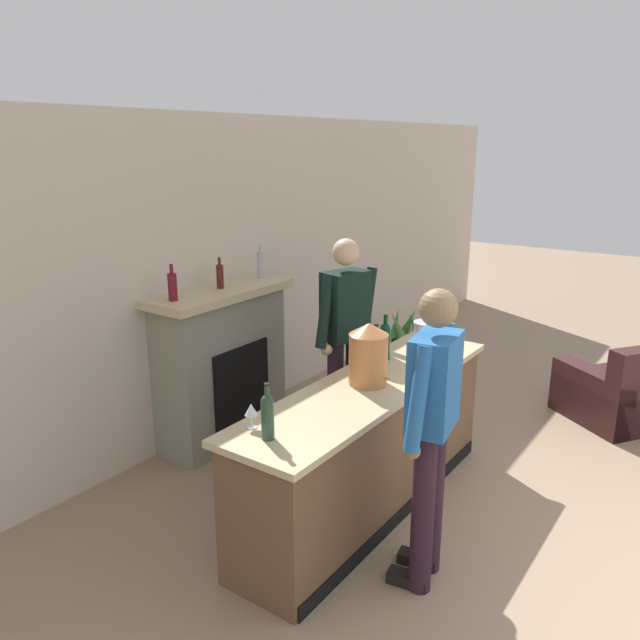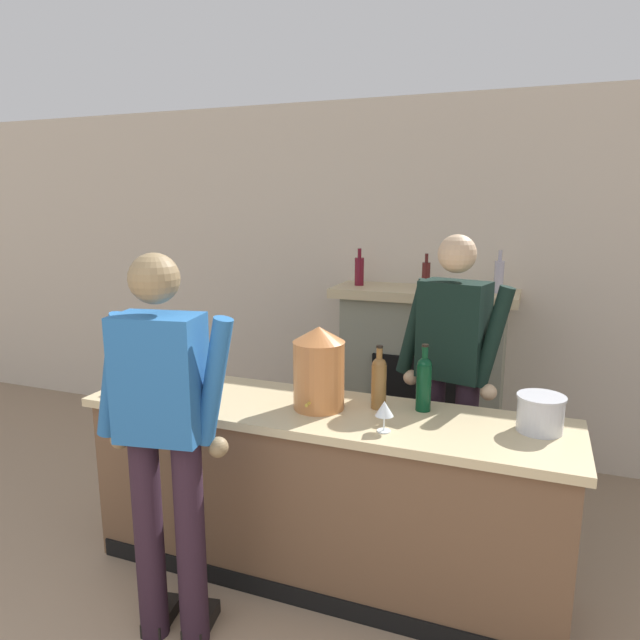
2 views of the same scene
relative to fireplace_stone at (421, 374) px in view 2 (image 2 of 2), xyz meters
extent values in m
cube|color=beige|center=(-0.03, 0.26, 0.69)|extent=(12.00, 0.07, 2.75)
cube|color=brown|center=(-0.21, -1.60, -0.24)|extent=(2.44, 0.57, 0.90)
cube|color=#CAB588|center=(-0.21, -1.60, 0.23)|extent=(2.51, 0.64, 0.04)
cube|color=black|center=(-0.21, -1.89, -0.63)|extent=(2.39, 0.01, 0.10)
cube|color=gray|center=(0.00, 0.01, -0.05)|extent=(1.18, 0.44, 1.28)
cube|color=black|center=(0.00, -0.23, -0.22)|extent=(0.65, 0.02, 0.82)
cube|color=#CAB588|center=(0.00, -0.01, 0.63)|extent=(1.34, 0.52, 0.07)
cylinder|color=maroon|center=(-0.50, -0.01, 0.77)|extent=(0.07, 0.07, 0.21)
cylinder|color=maroon|center=(-0.50, -0.01, 0.91)|extent=(0.03, 0.03, 0.07)
cylinder|color=#4A1816|center=(0.01, -0.01, 0.76)|extent=(0.06, 0.06, 0.20)
cylinder|color=#4A1816|center=(0.01, -0.01, 0.89)|extent=(0.02, 0.02, 0.07)
cylinder|color=#ACA9BB|center=(0.52, -0.01, 0.78)|extent=(0.07, 0.07, 0.22)
cylinder|color=#ACA9BB|center=(0.52, -0.01, 0.92)|extent=(0.03, 0.03, 0.07)
cylinder|color=#2B1A26|center=(-0.58, -2.26, -0.19)|extent=(0.13, 0.13, 0.98)
cube|color=black|center=(-0.59, -2.19, -0.65)|extent=(0.14, 0.25, 0.07)
cylinder|color=#2B1A26|center=(-0.77, -2.29, -0.19)|extent=(0.13, 0.13, 0.98)
cube|color=black|center=(-0.78, -2.22, -0.65)|extent=(0.14, 0.25, 0.07)
cube|color=#245C9B|center=(-0.67, -2.27, 0.57)|extent=(0.39, 0.28, 0.54)
cylinder|color=#245C9B|center=(-0.45, -2.22, 0.56)|extent=(0.20, 0.08, 0.57)
sphere|color=olive|center=(-0.45, -2.20, 0.26)|extent=(0.09, 0.09, 0.09)
cylinder|color=#245C9B|center=(-0.90, -2.30, 0.56)|extent=(0.20, 0.08, 0.57)
sphere|color=olive|center=(-0.91, -2.28, 0.26)|extent=(0.09, 0.09, 0.09)
sphere|color=olive|center=(-0.67, -2.27, 0.99)|extent=(0.21, 0.21, 0.21)
cylinder|color=#2A1D29|center=(0.26, -1.00, -0.18)|extent=(0.13, 0.13, 1.00)
cube|color=black|center=(0.25, -1.06, -0.65)|extent=(0.16, 0.26, 0.07)
cylinder|color=#2A1D29|center=(0.46, -1.04, -0.18)|extent=(0.13, 0.13, 1.00)
cube|color=black|center=(0.44, -1.11, -0.65)|extent=(0.16, 0.26, 0.07)
cube|color=black|center=(0.36, -1.02, 0.59)|extent=(0.40, 0.30, 0.55)
cylinder|color=black|center=(0.13, -0.98, 0.59)|extent=(0.20, 0.08, 0.57)
sphere|color=tan|center=(0.13, -1.00, 0.29)|extent=(0.09, 0.09, 0.09)
cylinder|color=black|center=(0.58, -1.10, 0.59)|extent=(0.20, 0.08, 0.57)
sphere|color=tan|center=(0.57, -1.12, 0.29)|extent=(0.09, 0.09, 0.09)
sphere|color=tan|center=(0.36, -1.02, 1.02)|extent=(0.21, 0.21, 0.21)
cylinder|color=#BC713C|center=(-0.22, -1.59, 0.43)|extent=(0.26, 0.26, 0.35)
cone|color=#BC713C|center=(-0.22, -1.59, 0.64)|extent=(0.27, 0.27, 0.08)
cylinder|color=#B29333|center=(-0.22, -1.74, 0.33)|extent=(0.02, 0.04, 0.02)
cylinder|color=silver|center=(0.83, -1.50, 0.34)|extent=(0.21, 0.21, 0.16)
cylinder|color=silver|center=(0.83, -1.50, 0.42)|extent=(0.22, 0.22, 0.01)
cylinder|color=brown|center=(0.06, -1.48, 0.37)|extent=(0.08, 0.08, 0.23)
sphere|color=brown|center=(0.06, -1.48, 0.48)|extent=(0.07, 0.07, 0.07)
cylinder|color=brown|center=(0.06, -1.48, 0.53)|extent=(0.03, 0.03, 0.09)
cylinder|color=black|center=(0.06, -1.48, 0.58)|extent=(0.03, 0.03, 0.01)
cylinder|color=#07341B|center=(0.28, -1.43, 0.38)|extent=(0.08, 0.08, 0.24)
sphere|color=#07341B|center=(0.28, -1.43, 0.50)|extent=(0.07, 0.07, 0.07)
cylinder|color=#07341B|center=(0.28, -1.43, 0.54)|extent=(0.03, 0.03, 0.09)
cylinder|color=black|center=(0.28, -1.43, 0.59)|extent=(0.03, 0.03, 0.01)
cylinder|color=#25412D|center=(-1.24, -1.56, 0.37)|extent=(0.07, 0.07, 0.23)
sphere|color=#25412D|center=(-1.24, -1.56, 0.48)|extent=(0.07, 0.07, 0.07)
cylinder|color=#25412D|center=(-1.24, -1.56, 0.53)|extent=(0.03, 0.03, 0.09)
cylinder|color=black|center=(-1.24, -1.56, 0.58)|extent=(0.03, 0.03, 0.01)
cylinder|color=silver|center=(-1.19, -1.40, 0.26)|extent=(0.06, 0.06, 0.01)
cylinder|color=silver|center=(-1.19, -1.40, 0.30)|extent=(0.01, 0.01, 0.07)
cone|color=silver|center=(-1.19, -1.40, 0.37)|extent=(0.08, 0.08, 0.07)
cylinder|color=silver|center=(0.17, -1.77, 0.26)|extent=(0.06, 0.06, 0.01)
cylinder|color=silver|center=(0.17, -1.77, 0.30)|extent=(0.01, 0.01, 0.07)
cone|color=silver|center=(0.17, -1.77, 0.37)|extent=(0.09, 0.09, 0.07)
camera|label=1|loc=(-3.62, -3.60, 1.83)|focal=35.00mm
camera|label=2|loc=(0.78, -4.17, 1.29)|focal=32.00mm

